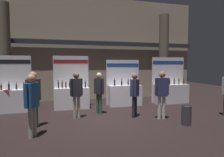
# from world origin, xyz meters

# --- Properties ---
(ground_plane) EXTENTS (26.79, 26.79, 0.00)m
(ground_plane) POSITION_xyz_m (0.00, 0.00, 0.00)
(ground_plane) COLOR black
(hall_colonnade) EXTENTS (13.40, 1.41, 6.06)m
(hall_colonnade) POSITION_xyz_m (0.00, 4.26, 2.97)
(hall_colonnade) COLOR tan
(hall_colonnade) RESTS_ON ground_plane
(exhibitor_booth_0) EXTENTS (1.71, 0.72, 2.47)m
(exhibitor_booth_0) POSITION_xyz_m (-3.87, 2.09, 0.61)
(exhibitor_booth_0) COLOR white
(exhibitor_booth_0) RESTS_ON ground_plane
(exhibitor_booth_1) EXTENTS (1.66, 0.66, 2.49)m
(exhibitor_booth_1) POSITION_xyz_m (-1.22, 2.07, 0.61)
(exhibitor_booth_1) COLOR white
(exhibitor_booth_1) RESTS_ON ground_plane
(exhibitor_booth_2) EXTENTS (1.75, 0.66, 2.32)m
(exhibitor_booth_2) POSITION_xyz_m (1.40, 2.09, 0.61)
(exhibitor_booth_2) COLOR white
(exhibitor_booth_2) RESTS_ON ground_plane
(exhibitor_booth_3) EXTENTS (1.93, 0.66, 2.47)m
(exhibitor_booth_3) POSITION_xyz_m (4.00, 2.01, 0.62)
(exhibitor_booth_3) COLOR white
(exhibitor_booth_3) RESTS_ON ground_plane
(trash_bin) EXTENTS (0.33, 0.33, 0.66)m
(trash_bin) POSITION_xyz_m (2.43, -1.48, 0.33)
(trash_bin) COLOR #38383D
(trash_bin) RESTS_ON ground_plane
(visitor_0) EXTENTS (0.37, 0.53, 1.80)m
(visitor_0) POSITION_xyz_m (-2.49, -1.31, 1.08)
(visitor_0) COLOR #ADA393
(visitor_0) RESTS_ON ground_plane
(visitor_1) EXTENTS (0.40, 0.40, 1.73)m
(visitor_1) POSITION_xyz_m (1.08, -0.10, 1.02)
(visitor_1) COLOR #23232D
(visitor_1) RESTS_ON ground_plane
(visitor_2) EXTENTS (0.49, 0.34, 1.77)m
(visitor_2) POSITION_xyz_m (-1.13, 0.31, 1.06)
(visitor_2) COLOR #ADA393
(visitor_2) RESTS_ON ground_plane
(visitor_5) EXTENTS (0.45, 0.47, 1.84)m
(visitor_5) POSITION_xyz_m (-2.57, -0.42, 1.12)
(visitor_5) COLOR #33563D
(visitor_5) RESTS_ON ground_plane
(visitor_6) EXTENTS (0.40, 0.45, 1.74)m
(visitor_6) POSITION_xyz_m (-0.16, 0.81, 1.03)
(visitor_6) COLOR #33563D
(visitor_6) RESTS_ON ground_plane
(visitor_8) EXTENTS (0.55, 0.28, 1.81)m
(visitor_8) POSITION_xyz_m (1.97, -0.61, 1.09)
(visitor_8) COLOR silver
(visitor_8) RESTS_ON ground_plane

